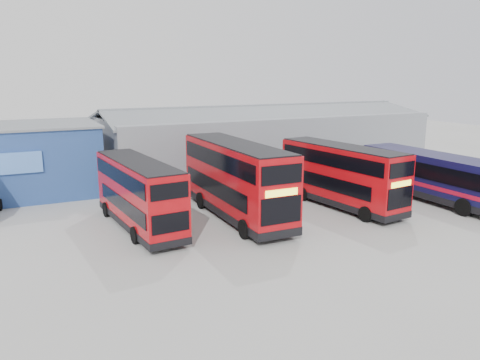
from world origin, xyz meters
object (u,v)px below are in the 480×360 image
office_block (10,160)px  single_decker_blue (436,178)px  double_decker_right (341,176)px  double_decker_centre (236,181)px  maintenance_shed (263,139)px  double_decker_left (139,195)px

office_block → single_decker_blue: office_block is taller
office_block → double_decker_right: office_block is taller
double_decker_centre → double_decker_right: bearing=-6.1°
office_block → maintenance_shed: bearing=5.2°
double_decker_right → double_decker_left: bearing=167.9°
office_block → single_decker_blue: (26.47, -14.85, -0.96)m
double_decker_left → single_decker_blue: 20.22m
office_block → double_decker_centre: size_ratio=1.12×
double_decker_left → office_block: bearing=-65.9°
office_block → double_decker_centre: 17.39m
double_decker_centre → double_decker_left: bearing=175.7°
double_decker_right → single_decker_blue: bearing=-21.0°
office_block → single_decker_blue: bearing=-29.3°
maintenance_shed → double_decker_centre: size_ratio=2.78×
office_block → double_decker_right: (19.62, -13.07, -0.53)m
maintenance_shed → double_decker_left: size_ratio=3.23×
double_decker_left → single_decker_blue: (19.98, -3.10, -0.34)m
maintenance_shed → double_decker_left: (-15.52, -13.76, -0.64)m
office_block → double_decker_right: bearing=-33.7°
maintenance_shed → single_decker_blue: maintenance_shed is taller
single_decker_blue → double_decker_centre: bearing=-11.0°
office_block → double_decker_centre: bearing=-44.8°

